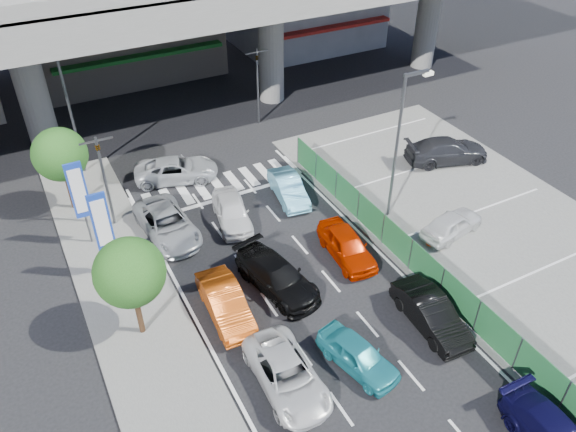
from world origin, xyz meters
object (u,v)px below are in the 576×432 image
traffic_light_right (257,68)px  sedan_black_mid (277,276)px  signboard_near (102,225)px  crossing_wagon_silver (176,170)px  taxi_orange_left (225,303)px  wagon_silver_front_left (167,224)px  signboard_far (79,193)px  tree_far (60,155)px  tree_near (130,273)px  kei_truck_front_right (289,188)px  traffic_light_left (100,160)px  traffic_cone (430,239)px  parked_sedan_white (452,224)px  sedan_white_front_mid (232,211)px  taxi_teal_mid (358,355)px  parked_sedan_dgrey (447,150)px  street_lamp_left (70,98)px  street_lamp_right (401,136)px  sedan_white_mid_left (287,374)px  taxi_orange_right (347,245)px  hatch_black_mid_right (431,313)px

traffic_light_right → sedan_black_mid: 16.75m
signboard_near → crossing_wagon_silver: (5.34, 6.70, -2.40)m
taxi_orange_left → wagon_silver_front_left: size_ratio=0.84×
signboard_far → tree_far: (-0.20, 3.51, 0.32)m
tree_near → kei_truck_front_right: size_ratio=1.23×
traffic_light_left → sedan_black_mid: (5.42, -8.18, -3.25)m
traffic_cone → parked_sedan_white: bearing=7.7°
kei_truck_front_right → sedan_white_front_mid: bearing=-162.1°
taxi_orange_left → crossing_wagon_silver: (1.65, 11.35, -0.03)m
taxi_teal_mid → traffic_light_right: bearing=61.4°
wagon_silver_front_left → parked_sedan_dgrey: (17.39, -0.95, 0.11)m
street_lamp_left → signboard_near: size_ratio=1.70×
street_lamp_right → street_lamp_left: bearing=138.4°
traffic_light_right → signboard_near: 16.83m
sedan_white_mid_left → taxi_orange_right: (6.06, 5.32, 0.06)m
street_lamp_left → sedan_white_mid_left: street_lamp_left is taller
signboard_far → tree_near: 7.03m
sedan_black_mid → traffic_light_left: bearing=112.1°
crossing_wagon_silver → street_lamp_left: bearing=70.9°
traffic_light_left → street_lamp_right: street_lamp_right is taller
sedan_white_front_mid → traffic_cone: size_ratio=6.15×
crossing_wagon_silver → parked_sedan_white: bearing=-119.8°
signboard_far → tree_near: tree_near is taller
tree_near → taxi_orange_left: (3.50, -0.65, -2.70)m
street_lamp_right → taxi_orange_left: bearing=-166.0°
traffic_light_left → hatch_black_mid_right: bearing=-52.7°
sedan_white_mid_left → kei_truck_front_right: size_ratio=1.16×
traffic_light_right → street_lamp_right: 13.13m
street_lamp_left → traffic_light_right: bearing=4.8°
sedan_white_front_mid → parked_sedan_white: bearing=-22.4°
signboard_near → taxi_orange_right: 11.31m
street_lamp_left → kei_truck_front_right: 13.03m
kei_truck_front_right → parked_sedan_dgrey: size_ratio=0.76×
tree_near → crossing_wagon_silver: bearing=64.3°
street_lamp_left → signboard_near: (-0.87, -10.01, -1.71)m
tree_near → taxi_orange_left: tree_near is taller
taxi_teal_mid → street_lamp_right: bearing=33.1°
tree_near → taxi_teal_mid: tree_near is taller
traffic_light_right → wagon_silver_front_left: bearing=-136.0°
street_lamp_left → tree_far: (-1.47, -3.50, -1.38)m
wagon_silver_front_left → taxi_teal_mid: bearing=-74.0°
kei_truck_front_right → crossing_wagon_silver: (-4.88, 4.77, 0.02)m
signboard_near → wagon_silver_front_left: bearing=30.0°
taxi_teal_mid → crossing_wagon_silver: size_ratio=0.76×
sedan_white_mid_left → kei_truck_front_right: 12.54m
traffic_light_left → wagon_silver_front_left: (2.23, -2.14, -3.25)m
tree_near → taxi_orange_right: 10.53m
hatch_black_mid_right → sedan_white_mid_left: bearing=-177.4°
kei_truck_front_right → hatch_black_mid_right: bearing=-76.6°
sedan_white_front_mid → kei_truck_front_right: sedan_white_front_mid is taller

